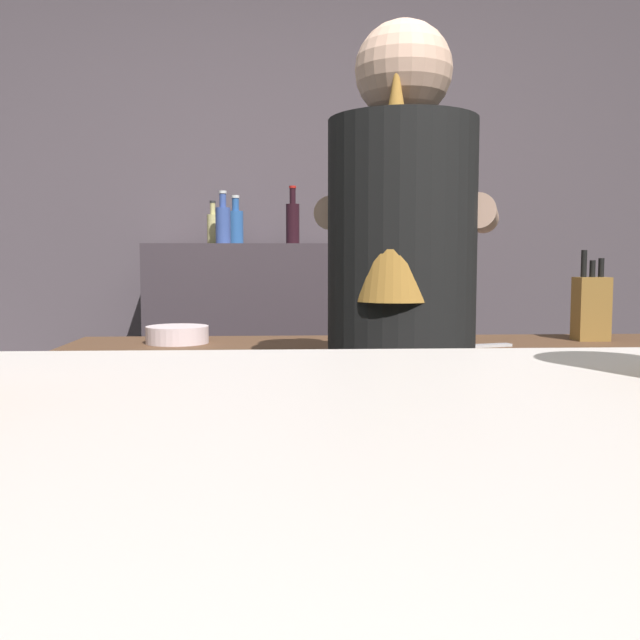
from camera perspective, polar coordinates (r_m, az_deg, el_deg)
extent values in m
cube|color=#53474F|center=(3.53, -2.26, 8.28)|extent=(5.20, 0.10, 2.70)
cube|color=#533624|center=(2.22, 7.54, -13.47)|extent=(2.10, 0.60, 0.89)
cube|color=#3E343A|center=(3.29, -6.37, -4.52)|extent=(0.82, 0.36, 1.21)
cube|color=#27353F|center=(1.79, 6.34, -18.03)|extent=(0.28, 0.20, 0.89)
cylinder|color=black|center=(1.65, 6.58, 5.98)|extent=(0.34, 0.34, 0.56)
sphere|color=#D8A88E|center=(1.70, 6.72, 19.28)|extent=(0.22, 0.22, 0.22)
cone|color=#B27A33|center=(1.56, 6.09, 11.00)|extent=(0.18, 0.18, 0.51)
cylinder|color=#D8A88E|center=(1.84, 2.04, 8.29)|extent=(0.17, 0.33, 0.08)
cylinder|color=#D8A88E|center=(1.79, 12.80, 8.26)|extent=(0.17, 0.33, 0.08)
cube|color=olive|center=(2.40, 20.94, 0.85)|extent=(0.10, 0.08, 0.20)
cylinder|color=black|center=(2.38, 20.42, 4.27)|extent=(0.02, 0.02, 0.09)
cylinder|color=black|center=(2.40, 21.03, 3.87)|extent=(0.02, 0.02, 0.05)
cylinder|color=black|center=(2.41, 21.64, 3.93)|extent=(0.02, 0.02, 0.06)
cylinder|color=silver|center=(2.21, -11.38, -1.16)|extent=(0.19, 0.19, 0.05)
cube|color=silver|center=(2.11, 12.24, -2.07)|extent=(0.24, 0.10, 0.01)
cylinder|color=black|center=(3.26, -2.19, 7.69)|extent=(0.06, 0.06, 0.18)
cylinder|color=black|center=(3.27, -2.20, 9.90)|extent=(0.03, 0.03, 0.07)
cylinder|color=red|center=(3.27, -2.20, 10.61)|extent=(0.03, 0.03, 0.01)
cylinder|color=#2D5CA2|center=(3.34, -6.78, 7.36)|extent=(0.07, 0.07, 0.15)
cylinder|color=#2D5CA2|center=(3.35, -6.80, 9.18)|extent=(0.03, 0.03, 0.06)
cylinder|color=silver|center=(3.35, -6.81, 9.80)|extent=(0.04, 0.04, 0.01)
cylinder|color=#D0C37A|center=(3.30, -8.59, 7.20)|extent=(0.05, 0.05, 0.14)
cylinder|color=#D0C37A|center=(3.31, -8.61, 8.83)|extent=(0.02, 0.02, 0.05)
cylinder|color=#333333|center=(3.31, -8.62, 9.37)|extent=(0.03, 0.03, 0.01)
cylinder|color=#3D54A0|center=(3.16, -7.79, 7.51)|extent=(0.07, 0.07, 0.16)
cylinder|color=#3D54A0|center=(3.16, -7.81, 9.47)|extent=(0.03, 0.03, 0.06)
cylinder|color=silver|center=(3.17, -7.82, 10.13)|extent=(0.03, 0.03, 0.01)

